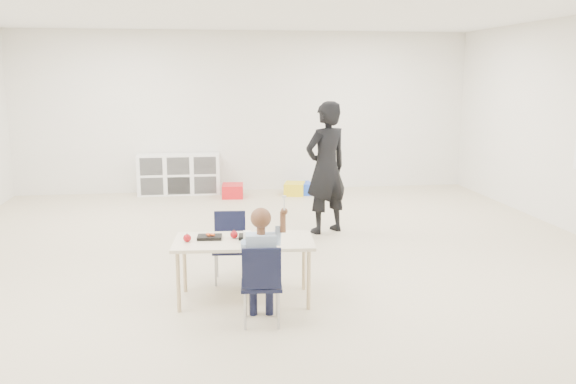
{
  "coord_description": "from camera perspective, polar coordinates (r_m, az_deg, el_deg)",
  "views": [
    {
      "loc": [
        -0.79,
        -6.31,
        2.05
      ],
      "look_at": [
        0.08,
        -0.17,
        0.85
      ],
      "focal_mm": 38.0,
      "sensor_mm": 36.0,
      "label": 1
    }
  ],
  "objects": [
    {
      "name": "room",
      "position": [
        6.39,
        -0.95,
        5.12
      ],
      "size": [
        9.0,
        9.02,
        2.8
      ],
      "color": "beige",
      "rests_on": "ground"
    },
    {
      "name": "table",
      "position": [
        5.63,
        -4.12,
        -7.27
      ],
      "size": [
        1.31,
        0.73,
        0.58
      ],
      "rotation": [
        0.0,
        0.0,
        -0.08
      ],
      "color": "#FAE7C8",
      "rests_on": "ground"
    },
    {
      "name": "chair_near",
      "position": [
        5.1,
        -2.5,
        -8.55
      ],
      "size": [
        0.36,
        0.34,
        0.69
      ],
      "primitive_type": null,
      "rotation": [
        0.0,
        0.0,
        -0.08
      ],
      "color": "black",
      "rests_on": "ground"
    },
    {
      "name": "chair_far",
      "position": [
        6.13,
        -5.47,
        -5.24
      ],
      "size": [
        0.36,
        0.34,
        0.69
      ],
      "primitive_type": null,
      "rotation": [
        0.0,
        0.0,
        -0.08
      ],
      "color": "black",
      "rests_on": "ground"
    },
    {
      "name": "child",
      "position": [
        5.04,
        -2.52,
        -6.42
      ],
      "size": [
        0.5,
        0.5,
        1.09
      ],
      "primitive_type": null,
      "rotation": [
        0.0,
        0.0,
        -0.08
      ],
      "color": "#AEC5EC",
      "rests_on": "chair_near"
    },
    {
      "name": "lunch_tray_near",
      "position": [
        5.59,
        -3.5,
        -4.19
      ],
      "size": [
        0.23,
        0.18,
        0.03
      ],
      "primitive_type": "cube",
      "rotation": [
        0.0,
        0.0,
        -0.08
      ],
      "color": "black",
      "rests_on": "table"
    },
    {
      "name": "lunch_tray_far",
      "position": [
        5.6,
        -7.35,
        -4.22
      ],
      "size": [
        0.23,
        0.18,
        0.03
      ],
      "primitive_type": "cube",
      "rotation": [
        0.0,
        0.0,
        -0.08
      ],
      "color": "black",
      "rests_on": "table"
    },
    {
      "name": "milk_carton",
      "position": [
        5.44,
        -3.83,
        -4.23
      ],
      "size": [
        0.08,
        0.08,
        0.1
      ],
      "primitive_type": "cube",
      "rotation": [
        0.0,
        0.0,
        -0.08
      ],
      "color": "white",
      "rests_on": "table"
    },
    {
      "name": "bread_roll",
      "position": [
        5.44,
        -1.53,
        -4.38
      ],
      "size": [
        0.09,
        0.09,
        0.07
      ],
      "primitive_type": "ellipsoid",
      "color": "#B38C49",
      "rests_on": "table"
    },
    {
      "name": "apple_near",
      "position": [
        5.59,
        -5.07,
        -3.98
      ],
      "size": [
        0.07,
        0.07,
        0.07
      ],
      "primitive_type": "sphere",
      "color": "maroon",
      "rests_on": "table"
    },
    {
      "name": "apple_far",
      "position": [
        5.52,
        -9.42,
        -4.28
      ],
      "size": [
        0.07,
        0.07,
        0.07
      ],
      "primitive_type": "sphere",
      "color": "maroon",
      "rests_on": "table"
    },
    {
      "name": "cubby_shelf",
      "position": [
        10.73,
        -10.18,
        1.66
      ],
      "size": [
        1.4,
        0.4,
        0.7
      ],
      "primitive_type": "cube",
      "color": "white",
      "rests_on": "ground"
    },
    {
      "name": "adult",
      "position": [
        7.92,
        3.59,
        2.28
      ],
      "size": [
        0.74,
        0.64,
        1.72
      ],
      "primitive_type": "imported",
      "rotation": [
        0.0,
        0.0,
        3.6
      ],
      "color": "black",
      "rests_on": "ground"
    },
    {
      "name": "bin_red",
      "position": [
        10.37,
        -5.2,
        0.12
      ],
      "size": [
        0.38,
        0.47,
        0.22
      ],
      "primitive_type": "cube",
      "rotation": [
        0.0,
        0.0,
        -0.08
      ],
      "color": "red",
      "rests_on": "ground"
    },
    {
      "name": "bin_yellow",
      "position": [
        10.54,
        0.62,
        0.31
      ],
      "size": [
        0.43,
        0.5,
        0.21
      ],
      "primitive_type": "cube",
      "rotation": [
        0.0,
        0.0,
        -0.26
      ],
      "color": "yellow",
      "rests_on": "ground"
    },
    {
      "name": "bin_blue",
      "position": [
        10.61,
        1.35,
        0.35
      ],
      "size": [
        0.34,
        0.42,
        0.2
      ],
      "primitive_type": "cube",
      "rotation": [
        0.0,
        0.0,
        0.05
      ],
      "color": "blue",
      "rests_on": "ground"
    }
  ]
}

